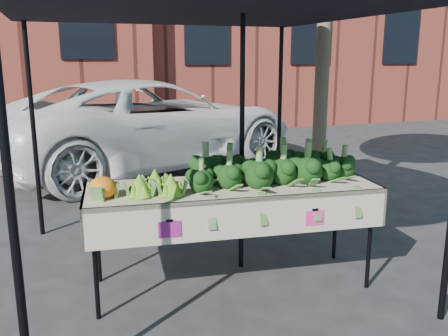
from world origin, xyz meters
TOP-DOWN VIEW (x-y plane):
  - ground at (0.00, 0.00)m, footprint 90.00×90.00m
  - table at (0.08, -0.06)m, footprint 2.47×1.05m
  - canopy at (-0.06, 0.34)m, footprint 3.16×3.16m
  - broccoli_heap at (0.44, -0.03)m, footprint 1.57×0.60m
  - romanesco_cluster at (-0.58, -0.07)m, footprint 0.46×0.50m
  - cauliflower_pair at (-0.97, -0.11)m, footprint 0.23×0.23m
  - vehicle at (0.29, 4.84)m, footprint 2.42×2.99m
  - street_tree at (1.76, 1.42)m, footprint 2.46×2.46m

SIDE VIEW (x-z plane):
  - ground at x=0.00m, z-range 0.00..0.00m
  - table at x=0.08m, z-range 0.00..0.90m
  - cauliflower_pair at x=-0.97m, z-range 0.90..1.11m
  - romanesco_cluster at x=-0.58m, z-range 0.90..1.13m
  - broccoli_heap at x=0.44m, z-range 0.90..1.20m
  - canopy at x=-0.06m, z-range 0.00..2.74m
  - street_tree at x=1.76m, z-range 0.00..4.85m
  - vehicle at x=0.29m, z-range 0.00..5.63m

